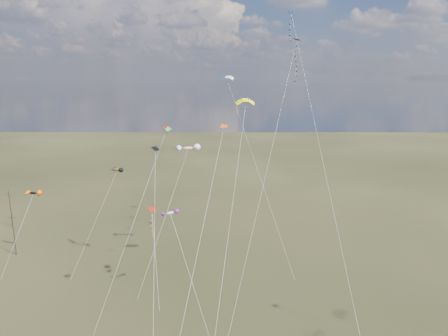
{
  "coord_description": "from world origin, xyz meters",
  "views": [
    {
      "loc": [
        0.26,
        -37.37,
        31.48
      ],
      "look_at": [
        0.0,
        18.0,
        19.0
      ],
      "focal_mm": 32.0,
      "sensor_mm": 36.0,
      "label": 1
    }
  ],
  "objects_px": {
    "utility_pole_near": "(14,234)",
    "utility_pole_far": "(11,209)",
    "diamond_black_high": "(293,74)",
    "parafoil_yellow": "(245,101)",
    "novelty_black_orange": "(33,193)"
  },
  "relations": [
    {
      "from": "utility_pole_near",
      "to": "utility_pole_far",
      "type": "bearing_deg",
      "value": 119.74
    },
    {
      "from": "novelty_black_orange",
      "to": "parafoil_yellow",
      "type": "bearing_deg",
      "value": -15.39
    },
    {
      "from": "diamond_black_high",
      "to": "utility_pole_far",
      "type": "bearing_deg",
      "value": 162.39
    },
    {
      "from": "parafoil_yellow",
      "to": "novelty_black_orange",
      "type": "xyz_separation_m",
      "value": [
        -36.52,
        10.05,
        -16.5
      ]
    },
    {
      "from": "utility_pole_near",
      "to": "novelty_black_orange",
      "type": "relative_size",
      "value": 0.64
    },
    {
      "from": "parafoil_yellow",
      "to": "diamond_black_high",
      "type": "bearing_deg",
      "value": 40.52
    },
    {
      "from": "utility_pole_near",
      "to": "novelty_black_orange",
      "type": "xyz_separation_m",
      "value": [
        4.46,
        -0.44,
        7.75
      ]
    },
    {
      "from": "utility_pole_near",
      "to": "parafoil_yellow",
      "type": "height_order",
      "value": "parafoil_yellow"
    },
    {
      "from": "utility_pole_near",
      "to": "novelty_black_orange",
      "type": "bearing_deg",
      "value": -5.6
    },
    {
      "from": "utility_pole_near",
      "to": "parafoil_yellow",
      "type": "xyz_separation_m",
      "value": [
        40.97,
        -10.49,
        24.25
      ]
    },
    {
      "from": "parafoil_yellow",
      "to": "novelty_black_orange",
      "type": "relative_size",
      "value": 2.34
    },
    {
      "from": "utility_pole_far",
      "to": "novelty_black_orange",
      "type": "distance_m",
      "value": 20.58
    },
    {
      "from": "utility_pole_far",
      "to": "parafoil_yellow",
      "type": "distance_m",
      "value": 59.88
    },
    {
      "from": "diamond_black_high",
      "to": "parafoil_yellow",
      "type": "bearing_deg",
      "value": -139.48
    },
    {
      "from": "utility_pole_near",
      "to": "diamond_black_high",
      "type": "xyz_separation_m",
      "value": [
        48.6,
        -3.97,
        28.02
      ]
    }
  ]
}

